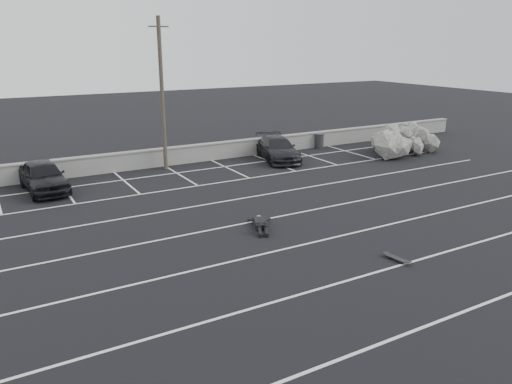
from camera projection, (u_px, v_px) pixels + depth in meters
ground at (275, 251)px, 17.38m from camera, size 120.00×120.00×0.00m
seawall at (147, 158)px, 28.86m from camera, size 50.00×0.45×1.06m
stall_lines at (218, 215)px, 21.00m from camera, size 36.00×20.05×0.01m
car_left at (43, 176)px, 24.24m from camera, size 2.11×4.55×1.51m
car_right at (278, 149)px, 30.78m from camera, size 3.17×5.14×1.39m
utility_pole at (162, 94)px, 27.52m from camera, size 1.11×0.22×8.36m
trash_bin at (319, 141)px, 34.27m from camera, size 0.82×0.82×0.99m
riprap_pile at (399, 143)px, 32.54m from camera, size 6.21×4.38×1.68m
person at (260, 220)px, 19.76m from camera, size 2.86×3.24×0.50m
skateboard at (397, 258)px, 16.61m from camera, size 0.33×0.88×0.10m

